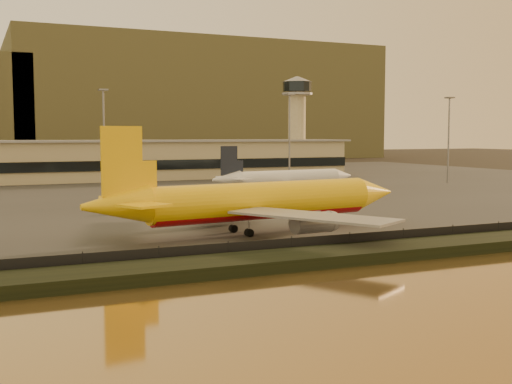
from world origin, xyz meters
TOP-DOWN VIEW (x-y plane):
  - ground at (0.00, 0.00)m, footprint 900.00×900.00m
  - embankment at (0.00, -17.00)m, footprint 320.00×7.00m
  - tarmac at (0.00, 95.00)m, footprint 320.00×220.00m
  - perimeter_fence at (0.00, -13.00)m, footprint 300.00×0.05m
  - terminal_building at (-14.52, 125.55)m, footprint 202.00×25.00m
  - control_tower at (70.00, 131.00)m, footprint 11.20×11.20m
  - apron_light_masts at (15.00, 75.00)m, footprint 152.20×12.20m
  - distant_hills at (-20.74, 340.00)m, footprint 470.00×160.00m
  - dhl_cargo_jet at (-2.27, 5.16)m, footprint 51.53×50.13m
  - white_narrowbody_jet at (30.41, 60.72)m, footprint 40.70×39.42m
  - gse_vehicle_yellow at (12.82, 29.84)m, footprint 4.18×1.95m
  - gse_vehicle_white at (-11.07, 37.23)m, footprint 4.54×2.55m

SIDE VIEW (x-z plane):
  - ground at x=0.00m, z-range 0.00..0.00m
  - tarmac at x=0.00m, z-range 0.00..0.20m
  - embankment at x=0.00m, z-range 0.00..1.40m
  - gse_vehicle_yellow at x=12.82m, z-range 0.20..2.07m
  - gse_vehicle_white at x=-11.07m, z-range 0.20..2.14m
  - perimeter_fence at x=0.00m, z-range 0.20..2.40m
  - white_narrowbody_jet at x=30.41m, z-range -2.16..9.53m
  - dhl_cargo_jet at x=-2.27m, z-range -2.90..12.49m
  - terminal_building at x=-14.52m, z-range -0.05..12.55m
  - apron_light_masts at x=15.00m, z-range 3.00..28.40m
  - control_tower at x=70.00m, z-range 3.91..39.41m
  - distant_hills at x=-20.74m, z-range -3.61..66.39m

